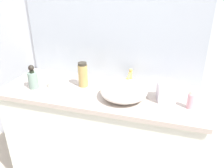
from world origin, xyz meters
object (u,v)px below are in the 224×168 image
at_px(lotion_bottle, 83,75).
at_px(candle_jar, 51,84).
at_px(soap_dispenser, 33,79).
at_px(tissue_box, 166,91).
at_px(sink_basin, 124,91).
at_px(perfume_bottle, 191,100).

xyz_separation_m(lotion_bottle, candle_jar, (-0.23, -0.09, -0.07)).
xyz_separation_m(soap_dispenser, tissue_box, (0.99, 0.10, -0.00)).
xyz_separation_m(lotion_bottle, tissue_box, (0.63, -0.05, -0.02)).
distance_m(sink_basin, soap_dispenser, 0.70).
relative_size(sink_basin, candle_jar, 6.75).
distance_m(sink_basin, candle_jar, 0.59).
xyz_separation_m(soap_dispenser, perfume_bottle, (1.15, 0.03, -0.02)).
height_order(sink_basin, candle_jar, sink_basin).
bearing_deg(soap_dispenser, candle_jar, 24.89).
bearing_deg(candle_jar, soap_dispenser, -155.11).
bearing_deg(candle_jar, perfume_bottle, -1.32).
relative_size(sink_basin, soap_dispenser, 1.82).
height_order(soap_dispenser, tissue_box, soap_dispenser).
bearing_deg(soap_dispenser, perfume_bottle, 1.50).
height_order(sink_basin, tissue_box, tissue_box).
distance_m(soap_dispenser, tissue_box, 0.99).
bearing_deg(tissue_box, sink_basin, -169.84).
height_order(perfume_bottle, candle_jar, perfume_bottle).
bearing_deg(candle_jar, lotion_bottle, 20.77).
height_order(soap_dispenser, perfume_bottle, soap_dispenser).
bearing_deg(perfume_bottle, lotion_bottle, 171.93).
distance_m(sink_basin, tissue_box, 0.29).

